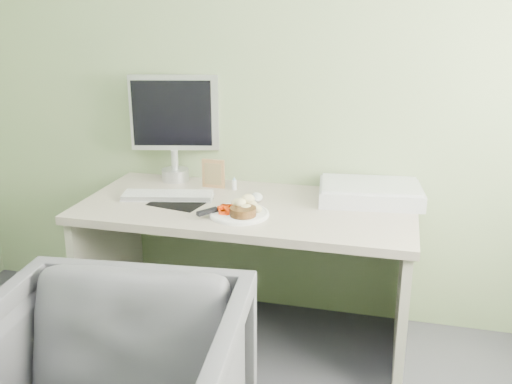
% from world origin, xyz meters
% --- Properties ---
extents(wall_back, '(3.50, 0.00, 3.50)m').
position_xyz_m(wall_back, '(0.00, 2.00, 1.35)').
color(wall_back, gray).
rests_on(wall_back, floor).
extents(desk, '(1.60, 0.75, 0.73)m').
position_xyz_m(desk, '(0.00, 1.62, 0.55)').
color(desk, '#AA9E8E').
rests_on(desk, floor).
extents(plate, '(0.27, 0.27, 0.01)m').
position_xyz_m(plate, '(0.01, 1.47, 0.74)').
color(plate, white).
rests_on(plate, desk).
extents(steak, '(0.15, 0.15, 0.04)m').
position_xyz_m(steak, '(0.03, 1.44, 0.76)').
color(steak, black).
rests_on(steak, plate).
extents(potato_pile, '(0.14, 0.11, 0.07)m').
position_xyz_m(potato_pile, '(0.03, 1.52, 0.78)').
color(potato_pile, tan).
rests_on(potato_pile, plate).
extents(carrot_heap, '(0.07, 0.06, 0.05)m').
position_xyz_m(carrot_heap, '(-0.06, 1.46, 0.77)').
color(carrot_heap, '#EF3505').
rests_on(carrot_heap, plate).
extents(steak_knife, '(0.18, 0.24, 0.02)m').
position_xyz_m(steak_knife, '(-0.10, 1.45, 0.76)').
color(steak_knife, silver).
rests_on(steak_knife, plate).
extents(mousepad, '(0.29, 0.26, 0.00)m').
position_xyz_m(mousepad, '(-0.33, 1.58, 0.73)').
color(mousepad, black).
rests_on(mousepad, desk).
extents(keyboard, '(0.46, 0.22, 0.02)m').
position_xyz_m(keyboard, '(-0.41, 1.62, 0.75)').
color(keyboard, white).
rests_on(keyboard, desk).
extents(computer_mouse, '(0.09, 0.12, 0.04)m').
position_xyz_m(computer_mouse, '(0.03, 1.69, 0.75)').
color(computer_mouse, white).
rests_on(computer_mouse, desk).
extents(photo_frame, '(0.12, 0.02, 0.15)m').
position_xyz_m(photo_frame, '(-0.24, 1.84, 0.81)').
color(photo_frame, '#A2734B').
rests_on(photo_frame, desk).
extents(eyedrop_bottle, '(0.02, 0.02, 0.07)m').
position_xyz_m(eyedrop_bottle, '(-0.12, 1.84, 0.76)').
color(eyedrop_bottle, white).
rests_on(eyedrop_bottle, desk).
extents(scanner, '(0.53, 0.38, 0.08)m').
position_xyz_m(scanner, '(0.57, 1.83, 0.77)').
color(scanner, silver).
rests_on(scanner, desk).
extents(monitor, '(0.47, 0.17, 0.57)m').
position_xyz_m(monitor, '(-0.48, 1.94, 1.05)').
color(monitor, silver).
rests_on(monitor, desk).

